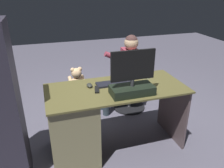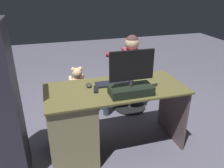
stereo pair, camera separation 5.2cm
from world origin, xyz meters
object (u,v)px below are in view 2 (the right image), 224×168
Objects in this scene: monitor at (131,83)px; visitor_chair at (130,94)px; cup at (148,74)px; person at (125,68)px; keyboard at (115,83)px; computer_mouse at (89,85)px; teddy_bear at (77,79)px; office_chair_teddy at (79,100)px; tv_remote at (96,89)px; desk at (80,122)px.

monitor is 1.22m from visitor_chair.
cup is 0.63m from person.
computer_mouse reaches higher than keyboard.
monitor reaches higher than visitor_chair.
computer_mouse reaches higher than teddy_bear.
cup is 0.83m from visitor_chair.
cup is at bearing 94.94° from person.
office_chair_teddy is at bearing 0.44° from visitor_chair.
tv_remote reaches higher than visitor_chair.
person is (-0.79, -0.79, 0.26)m from desk.
desk is 1.14m from person.
keyboard is at bearing 61.96° from person.
monitor is (-0.50, 0.18, 0.48)m from desk.
monitor is 0.31m from keyboard.
desk is at bearing 44.90° from person.
monitor is at bearing 68.94° from visitor_chair.
cup is at bearing -168.55° from desk.
cup is at bearing -152.98° from tv_remote.
monitor is 1.21m from office_chair_teddy.
keyboard reaches higher than office_chair_teddy.
computer_mouse is 0.21× the size of office_chair_teddy.
visitor_chair is at bearing -118.61° from tv_remote.
monitor is 2.99× the size of tv_remote.
computer_mouse reaches higher than desk.
office_chair_teddy is 0.95× the size of visitor_chair.
visitor_chair is (-0.37, -0.97, -0.64)m from monitor.
teddy_bear reaches higher than visitor_chair.
teddy_bear is 0.69m from person.
tv_remote is (0.23, 0.10, -0.00)m from keyboard.
person reaches higher than teddy_bear.
office_chair_teddy is at bearing 90.00° from teddy_bear.
teddy_bear is (0.09, -0.79, -0.19)m from tv_remote.
desk is 0.82m from teddy_bear.
monitor reaches higher than office_chair_teddy.
monitor is at bearing 105.89° from keyboard.
computer_mouse is (-0.13, -0.11, 0.37)m from desk.
tv_remote is 0.48× the size of teddy_bear.
visitor_chair is (-0.69, -0.78, -0.53)m from tv_remote.
cup is at bearing -170.16° from keyboard.
desk is 15.81× the size of cup.
monitor is at bearing 141.81° from computer_mouse.
desk is 1.19m from visitor_chair.
office_chair_teddy is (0.74, -0.61, -0.54)m from cup.
person is (0.05, -0.61, -0.14)m from cup.
cup reaches higher than tv_remote.
monitor is 0.94× the size of visitor_chair.
keyboard is 4.38× the size of computer_mouse.
monitor is 4.81× the size of cup.
visitor_chair is at bearing -93.06° from cup.
visitor_chair is at bearing -137.42° from computer_mouse.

